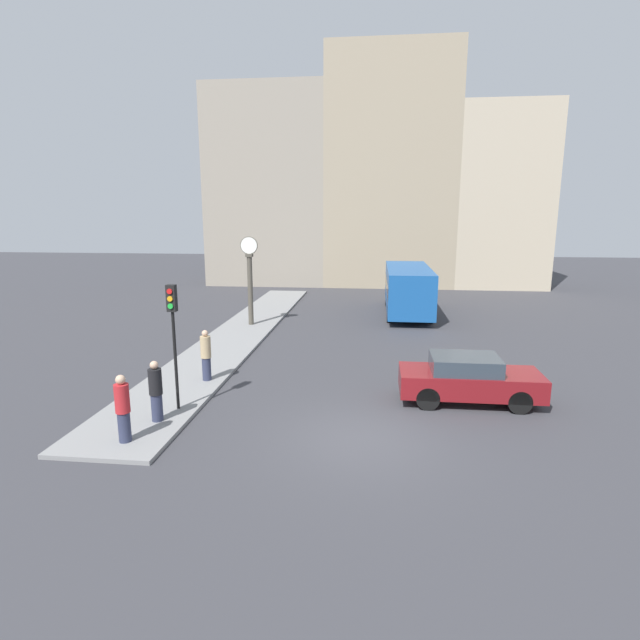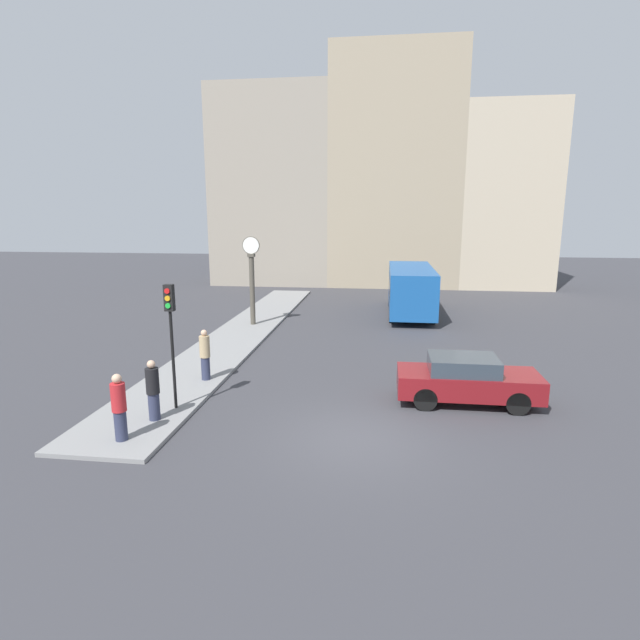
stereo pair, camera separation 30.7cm
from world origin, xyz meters
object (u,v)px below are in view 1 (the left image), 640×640
(street_clock, at_px, (250,279))
(pedestrian_red_top, at_px, (123,408))
(bus_distant, at_px, (408,287))
(traffic_light_near, at_px, (173,321))
(sedan_car, at_px, (468,379))
(pedestrian_black_jacket, at_px, (156,391))
(pedestrian_tan_coat, at_px, (206,355))

(street_clock, distance_m, pedestrian_red_top, 13.82)
(bus_distant, relative_size, street_clock, 1.81)
(traffic_light_near, distance_m, pedestrian_red_top, 2.89)
(sedan_car, distance_m, bus_distant, 14.17)
(sedan_car, distance_m, street_clock, 13.56)
(traffic_light_near, distance_m, pedestrian_black_jacket, 2.01)
(traffic_light_near, bearing_deg, bus_distant, 64.53)
(sedan_car, distance_m, pedestrian_tan_coat, 8.66)
(traffic_light_near, relative_size, pedestrian_black_jacket, 2.14)
(bus_distant, xyz_separation_m, pedestrian_tan_coat, (-7.59, -13.29, -0.56))
(sedan_car, height_order, bus_distant, bus_distant)
(sedan_car, xyz_separation_m, street_clock, (-9.30, 9.72, 1.71))
(pedestrian_black_jacket, bearing_deg, bus_distant, 65.12)
(bus_distant, relative_size, pedestrian_red_top, 4.69)
(pedestrian_tan_coat, bearing_deg, bus_distant, 60.28)
(street_clock, height_order, pedestrian_tan_coat, street_clock)
(traffic_light_near, height_order, pedestrian_black_jacket, traffic_light_near)
(bus_distant, bearing_deg, traffic_light_near, -115.47)
(street_clock, bearing_deg, traffic_light_near, -86.54)
(pedestrian_black_jacket, bearing_deg, traffic_light_near, 76.23)
(pedestrian_red_top, relative_size, pedestrian_tan_coat, 0.99)
(street_clock, distance_m, pedestrian_black_jacket, 12.51)
(traffic_light_near, bearing_deg, sedan_car, 11.66)
(street_clock, bearing_deg, sedan_car, -46.27)
(bus_distant, height_order, pedestrian_black_jacket, bus_distant)
(sedan_car, xyz_separation_m, pedestrian_tan_coat, (-8.62, 0.83, 0.24))
(pedestrian_red_top, height_order, pedestrian_black_jacket, pedestrian_red_top)
(pedestrian_tan_coat, bearing_deg, pedestrian_red_top, -95.46)
(pedestrian_red_top, bearing_deg, traffic_light_near, 77.92)
(pedestrian_red_top, bearing_deg, street_clock, 90.90)
(bus_distant, height_order, pedestrian_red_top, bus_distant)
(sedan_car, relative_size, bus_distant, 0.52)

